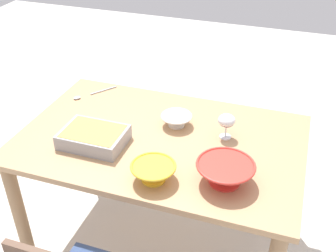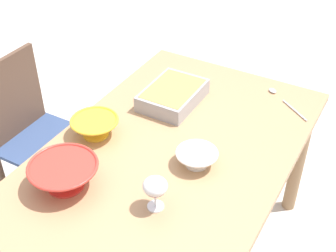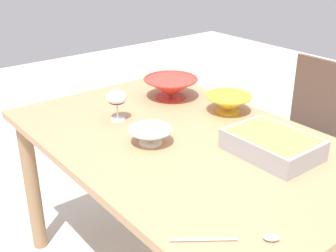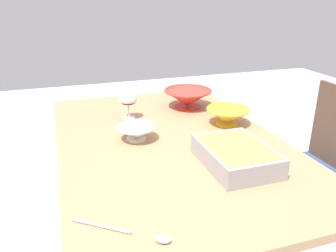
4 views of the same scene
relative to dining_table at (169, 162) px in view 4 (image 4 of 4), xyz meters
name	(u,v)px [view 4 (image 4 of 4)]	position (x,y,z in m)	size (l,w,h in m)	color
dining_table	(169,162)	(0.00, 0.00, 0.00)	(1.45, 0.94, 0.75)	tan
chair	(318,165)	(0.02, 0.83, -0.14)	(0.40, 0.40, 0.90)	#334772
wine_glass	(128,100)	(-0.31, -0.11, 0.21)	(0.09, 0.09, 0.13)	white
casserole_dish	(236,154)	(0.30, 0.16, 0.15)	(0.32, 0.23, 0.08)	#99999E
mixing_bowl	(136,132)	(-0.04, -0.13, 0.15)	(0.17, 0.17, 0.07)	white
small_bowl	(188,98)	(-0.38, 0.24, 0.17)	(0.26, 0.26, 0.10)	red
serving_bowl	(227,115)	(-0.08, 0.32, 0.16)	(0.20, 0.20, 0.08)	yellow
serving_spoon	(138,234)	(0.57, -0.27, 0.12)	(0.19, 0.24, 0.01)	silver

